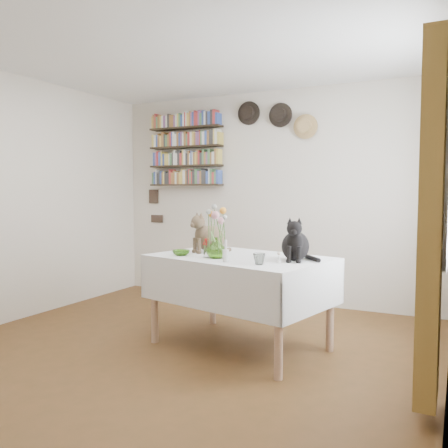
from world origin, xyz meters
The scene contains 15 objects.
room centered at (0.00, 0.00, 1.25)m, with size 4.08×4.58×2.58m.
curtain centered at (1.90, -0.12, 1.15)m, with size 0.12×0.38×2.10m, color brown.
dining_table centered at (0.40, 0.54, 0.58)m, with size 1.62×1.24×0.77m.
tabby_cat centered at (0.05, 0.69, 0.96)m, with size 0.25×0.31×0.37m, color brown, non-canonical shape.
black_cat centered at (0.89, 0.54, 0.95)m, with size 0.23×0.30×0.35m, color black, non-canonical shape.
flower_vase centered at (0.27, 0.35, 0.86)m, with size 0.17×0.17×0.17m, color #8CD347.
green_bowl centered at (-0.07, 0.37, 0.80)m, with size 0.15×0.15×0.05m, color #8CD347.
drinking_glass centered at (0.72, 0.20, 0.82)m, with size 0.09×0.09×0.09m, color white.
candlestick centered at (0.43, 0.21, 0.83)m, with size 0.05×0.05×0.17m.
berry_jar centered at (0.17, 0.37, 0.86)m, with size 0.05×0.05×0.18m.
porcelain_figurine centered at (0.81, 0.36, 0.81)m, with size 0.04×0.04×0.08m.
flower_bouquet centered at (0.27, 0.36, 1.11)m, with size 0.17×0.13×0.39m.
bookshelf_unit centered at (-1.10, 2.16, 1.84)m, with size 1.00×0.16×0.91m.
wall_hats centered at (0.12, 2.19, 2.17)m, with size 0.98×0.09×0.48m.
wall_art_plaques centered at (-1.63, 2.23, 1.12)m, with size 0.21×0.02×0.44m.
Camera 1 is at (2.04, -3.05, 1.32)m, focal length 38.00 mm.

